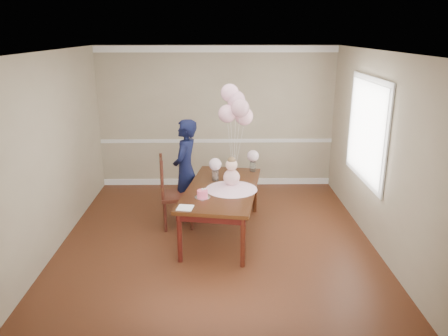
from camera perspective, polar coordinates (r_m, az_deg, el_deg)
floor at (r=6.49m, az=-0.96°, el=-9.57°), size 4.50×5.00×0.00m
ceiling at (r=5.78m, az=-1.10°, el=15.00°), size 4.50×5.00×0.02m
wall_back at (r=8.43m, az=-0.99°, el=6.55°), size 4.50×0.02×2.70m
wall_front at (r=3.65m, az=-1.10°, el=-8.59°), size 4.50×0.02×2.70m
wall_left at (r=6.41m, az=-21.59°, el=1.77°), size 0.02×5.00×2.70m
wall_right at (r=6.39m, az=19.59°, el=1.96°), size 0.02×5.00×2.70m
chair_rail_trim at (r=8.52m, az=-0.97°, el=3.57°), size 4.50×0.02×0.07m
crown_molding at (r=8.27m, az=-1.04°, el=15.28°), size 4.50×0.02×0.12m
baseboard_trim at (r=8.76m, az=-0.95°, el=-1.78°), size 4.50×0.02×0.12m
window_frame at (r=6.80m, az=18.18°, el=4.73°), size 0.02×1.66×1.56m
window_blinds at (r=6.79m, az=18.03°, el=4.73°), size 0.01×1.50×1.40m
dining_table_top at (r=6.44m, az=-0.29°, el=-2.75°), size 1.32×2.13×0.05m
table_apron at (r=6.47m, az=-0.29°, el=-3.38°), size 1.20×2.02×0.10m
table_leg_fl at (r=5.84m, az=-5.82°, el=-9.05°), size 0.08×0.08×0.70m
table_leg_fr at (r=5.71m, az=2.47°, el=-9.67°), size 0.08×0.08×0.70m
table_leg_bl at (r=7.48m, az=-2.35°, el=-2.86°), size 0.08×0.08×0.70m
table_leg_br at (r=7.38m, az=4.05°, el=-3.20°), size 0.08×0.08×0.70m
baby_skirt at (r=6.35m, az=0.98°, el=-2.35°), size 0.87×0.87×0.10m
baby_torso at (r=6.30m, az=0.98°, el=-1.24°), size 0.24×0.24×0.24m
baby_head at (r=6.25m, az=0.99°, el=0.41°), size 0.17×0.17×0.17m
baby_hair at (r=6.23m, az=0.99°, el=0.93°), size 0.12×0.12×0.12m
cake_platter at (r=6.05m, az=-2.82°, el=-3.85°), size 0.25×0.25×0.01m
birthday_cake at (r=6.03m, az=-2.83°, el=-3.37°), size 0.17×0.17×0.10m
cake_flower_a at (r=6.01m, az=-2.84°, el=-2.80°), size 0.03×0.03×0.03m
cake_flower_b at (r=6.02m, az=-2.52°, el=-2.75°), size 0.03×0.03×0.03m
rose_vase_near at (r=6.71m, az=-1.15°, el=-0.97°), size 0.11×0.11×0.16m
roses_near at (r=6.65m, az=-1.16°, el=0.49°), size 0.19×0.19×0.19m
rose_vase_far at (r=7.16m, az=3.77°, el=0.20°), size 0.11×0.11×0.16m
roses_far at (r=7.11m, az=3.80°, el=1.58°), size 0.19×0.19×0.19m
napkin at (r=5.72m, az=-5.09°, el=-5.19°), size 0.23×0.23×0.01m
balloon_weight at (r=6.93m, az=1.24°, el=-0.97°), size 0.05×0.05×0.02m
balloon_a at (r=6.69m, az=0.44°, el=7.11°), size 0.28×0.28×0.28m
balloon_b at (r=6.60m, az=2.11°, el=7.83°), size 0.28×0.28×0.28m
balloon_c at (r=6.74m, az=1.59°, el=8.89°), size 0.28×0.28×0.28m
balloon_d at (r=6.76m, az=0.77°, el=9.77°), size 0.28×0.28×0.28m
balloon_e at (r=6.75m, az=2.65°, el=6.74°), size 0.28×0.28×0.28m
balloon_ribbon_a at (r=6.81m, az=0.85°, el=2.39°), size 0.09×0.02×0.83m
balloon_ribbon_b at (r=6.76m, az=1.66°, el=2.71°), size 0.09×0.07×0.93m
balloon_ribbon_c at (r=6.83m, az=1.40°, el=3.28°), size 0.04×0.09×1.03m
balloon_ribbon_d at (r=6.83m, az=1.00°, el=3.73°), size 0.07×0.12×1.13m
balloon_ribbon_e at (r=6.84m, az=1.92°, el=2.23°), size 0.15×0.05×0.77m
dining_chair_seat at (r=6.83m, az=-6.13°, el=-3.60°), size 0.56×0.56×0.06m
chair_leg_fl at (r=6.74m, az=-7.67°, el=-6.39°), size 0.05×0.05×0.48m
chair_leg_fr at (r=6.76m, az=-4.24°, el=-6.20°), size 0.05×0.05×0.48m
chair_leg_bl at (r=7.11m, az=-7.80°, el=-5.09°), size 0.05×0.05×0.48m
chair_leg_br at (r=7.13m, az=-4.55°, el=-4.91°), size 0.05×0.05×0.48m
chair_back_post_l at (r=6.52m, az=-8.07°, el=-1.68°), size 0.05×0.05×0.63m
chair_back_post_r at (r=6.91m, az=-8.18°, el=-0.59°), size 0.05×0.05×0.63m
chair_slat_low at (r=6.76m, az=-8.08°, el=-2.20°), size 0.10×0.45×0.06m
chair_slat_mid at (r=6.70m, az=-8.15°, el=-0.76°), size 0.10×0.45×0.06m
chair_slat_top at (r=6.65m, az=-8.21°, el=0.71°), size 0.10×0.45×0.06m
woman at (r=7.01m, az=-5.05°, el=-0.25°), size 0.54×0.68×1.64m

